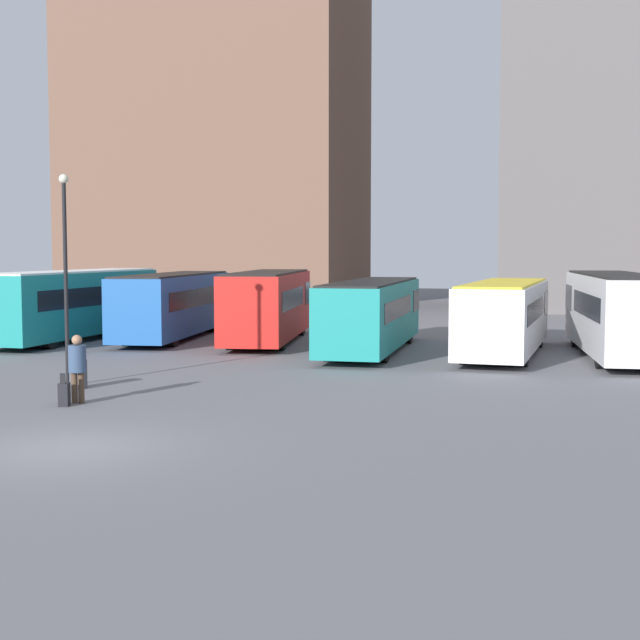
# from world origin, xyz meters

# --- Properties ---
(ground_plane) EXTENTS (160.00, 160.00, 0.00)m
(ground_plane) POSITION_xyz_m (0.00, 0.00, 0.00)
(ground_plane) COLOR slate
(building_block_left) EXTENTS (21.44, 14.00, 43.81)m
(building_block_left) POSITION_xyz_m (-16.45, 50.24, 21.91)
(building_block_left) COLOR brown
(building_block_left) RESTS_ON ground_plane
(bus_0) EXTENTS (2.70, 12.25, 3.16)m
(bus_0) POSITION_xyz_m (-11.74, 20.25, 1.73)
(bus_0) COLOR #19847F
(bus_0) RESTS_ON ground_plane
(bus_1) EXTENTS (3.95, 11.67, 3.01)m
(bus_1) POSITION_xyz_m (-7.60, 21.98, 1.64)
(bus_1) COLOR #1E56A3
(bus_1) RESTS_ON ground_plane
(bus_2) EXTENTS (4.17, 10.70, 3.14)m
(bus_2) POSITION_xyz_m (-2.85, 21.52, 1.71)
(bus_2) COLOR red
(bus_2) RESTS_ON ground_plane
(bus_3) EXTENTS (2.89, 11.38, 2.85)m
(bus_3) POSITION_xyz_m (2.38, 19.08, 1.56)
(bus_3) COLOR #19847F
(bus_3) RESTS_ON ground_plane
(bus_4) EXTENTS (3.09, 10.81, 2.86)m
(bus_4) POSITION_xyz_m (7.64, 19.17, 1.56)
(bus_4) COLOR silver
(bus_4) RESTS_ON ground_plane
(bus_5) EXTENTS (3.60, 11.48, 3.20)m
(bus_5) POSITION_xyz_m (11.72, 19.57, 1.74)
(bus_5) COLOR silver
(bus_5) RESTS_ON ground_plane
(traveler) EXTENTS (0.59, 0.59, 1.83)m
(traveler) POSITION_xyz_m (-2.68, 4.96, 1.09)
(traveler) COLOR #4C3828
(traveler) RESTS_ON ground_plane
(suitcase) EXTENTS (0.34, 0.40, 0.88)m
(suitcase) POSITION_xyz_m (-2.78, 4.46, 0.31)
(suitcase) COLOR black
(suitcase) RESTS_ON ground_plane
(lamp_post_0) EXTENTS (0.28, 0.28, 6.33)m
(lamp_post_0) POSITION_xyz_m (-4.60, 7.67, 3.68)
(lamp_post_0) COLOR black
(lamp_post_0) RESTS_ON ground_plane
(trash_bin) EXTENTS (0.52, 0.52, 0.85)m
(trash_bin) POSITION_xyz_m (-4.00, 7.25, 0.42)
(trash_bin) COLOR #47474C
(trash_bin) RESTS_ON ground_plane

